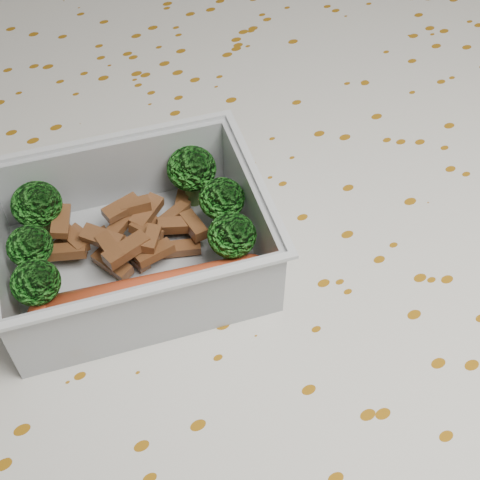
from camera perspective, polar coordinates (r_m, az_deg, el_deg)
dining_table at (r=0.52m, az=0.14°, el=-8.82°), size 1.40×0.90×0.75m
tablecloth at (r=0.47m, az=0.15°, el=-5.68°), size 1.46×0.96×0.19m
lunch_container at (r=0.44m, az=-9.10°, el=-0.61°), size 0.20×0.17×0.06m
broccoli_florets at (r=0.43m, az=-9.23°, el=1.84°), size 0.16×0.12×0.05m
meat_pile at (r=0.45m, az=-9.26°, el=0.54°), size 0.11×0.07×0.03m
sausage at (r=0.42m, az=-7.53°, el=-4.58°), size 0.15×0.06×0.02m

